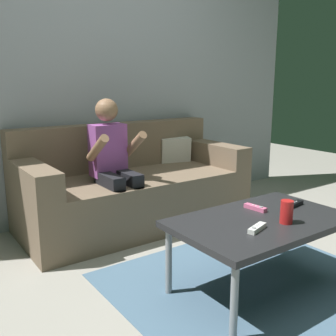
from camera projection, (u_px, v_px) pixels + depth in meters
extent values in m
plane|color=#9E998E|center=(257.00, 300.00, 2.08)|extent=(8.63, 8.63, 0.00)
cube|color=#999EA8|center=(101.00, 68.00, 3.25)|extent=(4.32, 0.05, 2.50)
cube|color=#75604C|center=(136.00, 199.00, 3.15)|extent=(1.80, 0.80, 0.41)
cube|color=#75604C|center=(116.00, 146.00, 3.32)|extent=(1.80, 0.16, 0.38)
cube|color=#75604C|center=(31.00, 177.00, 2.63)|extent=(0.18, 0.80, 0.19)
cube|color=#75604C|center=(212.00, 153.00, 3.54)|extent=(0.18, 0.80, 0.19)
cube|color=silver|center=(175.00, 150.00, 3.59)|extent=(0.31, 0.20, 0.23)
cylinder|color=black|center=(121.00, 220.00, 2.69)|extent=(0.08, 0.08, 0.41)
cylinder|color=black|center=(139.00, 216.00, 2.77)|extent=(0.08, 0.08, 0.41)
cube|color=black|center=(109.00, 181.00, 2.76)|extent=(0.10, 0.31, 0.10)
cube|color=black|center=(128.00, 178.00, 2.84)|extent=(0.10, 0.31, 0.10)
cube|color=#994C9E|center=(108.00, 150.00, 2.89)|extent=(0.25, 0.15, 0.38)
cylinder|color=#936B4C|center=(97.00, 148.00, 2.68)|extent=(0.06, 0.28, 0.22)
cylinder|color=#936B4C|center=(135.00, 144.00, 2.85)|extent=(0.06, 0.28, 0.22)
sphere|color=#936B4C|center=(107.00, 110.00, 2.82)|extent=(0.17, 0.17, 0.17)
cube|color=#232326|center=(261.00, 222.00, 2.11)|extent=(0.97, 0.60, 0.04)
cylinder|color=gray|center=(234.00, 303.00, 1.71)|extent=(0.04, 0.04, 0.38)
cylinder|color=gray|center=(169.00, 261.00, 2.11)|extent=(0.04, 0.04, 0.38)
cylinder|color=gray|center=(275.00, 227.00, 2.59)|extent=(0.04, 0.04, 0.38)
cube|color=slate|center=(257.00, 288.00, 2.19)|extent=(1.49, 1.43, 0.01)
cube|color=pink|center=(255.00, 208.00, 2.24)|extent=(0.05, 0.14, 0.02)
cylinder|color=#99999E|center=(261.00, 207.00, 2.21)|extent=(0.02, 0.02, 0.00)
cylinder|color=silver|center=(256.00, 206.00, 2.24)|extent=(0.01, 0.01, 0.00)
cylinder|color=silver|center=(253.00, 205.00, 2.25)|extent=(0.01, 0.01, 0.00)
cube|color=black|center=(295.00, 204.00, 2.31)|extent=(0.14, 0.06, 0.02)
cylinder|color=#99999E|center=(292.00, 203.00, 2.28)|extent=(0.02, 0.02, 0.00)
cylinder|color=silver|center=(295.00, 202.00, 2.30)|extent=(0.01, 0.01, 0.00)
cylinder|color=silver|center=(296.00, 201.00, 2.32)|extent=(0.01, 0.01, 0.00)
cube|color=white|center=(257.00, 228.00, 1.93)|extent=(0.14, 0.08, 0.02)
cylinder|color=#99999E|center=(254.00, 228.00, 1.90)|extent=(0.02, 0.02, 0.00)
cylinder|color=silver|center=(257.00, 226.00, 1.93)|extent=(0.01, 0.01, 0.00)
cylinder|color=silver|center=(259.00, 225.00, 1.94)|extent=(0.01, 0.01, 0.00)
cylinder|color=red|center=(287.00, 212.00, 2.02)|extent=(0.07, 0.07, 0.12)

